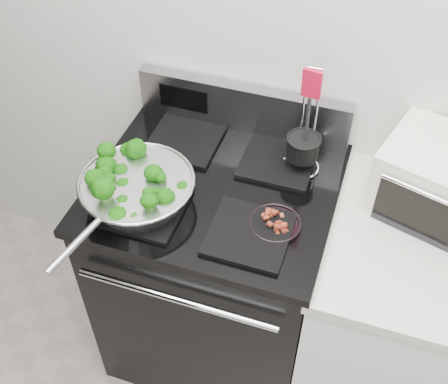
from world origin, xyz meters
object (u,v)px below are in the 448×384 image
at_px(gas_range, 216,269).
at_px(skillet, 137,189).
at_px(toaster_oven, 447,183).
at_px(bacon_plate, 275,221).
at_px(utensil_holder, 302,152).

distance_m(gas_range, skillet, 0.58).
relative_size(gas_range, skillet, 1.98).
bearing_deg(skillet, toaster_oven, 30.22).
bearing_deg(gas_range, skillet, -143.34).
height_order(bacon_plate, utensil_holder, utensil_holder).
distance_m(skillet, toaster_oven, 0.95).
height_order(gas_range, bacon_plate, gas_range).
height_order(skillet, bacon_plate, skillet).
distance_m(gas_range, toaster_oven, 0.90).
bearing_deg(utensil_holder, toaster_oven, 7.23).
relative_size(utensil_holder, toaster_oven, 0.84).
bearing_deg(bacon_plate, gas_range, 154.60).
xyz_separation_m(gas_range, skillet, (-0.20, -0.15, 0.52)).
bearing_deg(skillet, gas_range, 48.60).
distance_m(skillet, bacon_plate, 0.44).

